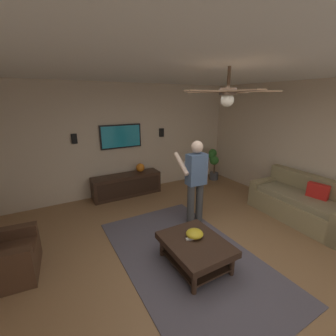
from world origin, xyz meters
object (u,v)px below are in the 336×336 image
armchair (0,260)px  wall_speaker_left (161,132)px  bowl (195,234)px  vase_round (140,168)px  coffee_table (195,247)px  couch (301,204)px  person_standing (195,178)px  media_console (127,185)px  ceiling_fan (228,94)px  remote_white (191,239)px  tv (121,136)px  wall_speaker_right (74,139)px  potted_plant_tall (213,162)px

armchair → wall_speaker_left: 4.32m
wall_speaker_left → bowl: bearing=160.2°
vase_round → coffee_table: bearing=171.9°
armchair → wall_speaker_left: wall_speaker_left is taller
armchair → couch: bearing=-5.8°
armchair → person_standing: (-0.12, -3.13, 0.65)m
media_console → vase_round: size_ratio=7.73×
wall_speaker_left → ceiling_fan: (-3.30, 0.85, 0.92)m
media_console → remote_white: media_console is taller
coffee_table → tv: (3.17, -0.02, 1.18)m
bowl → wall_speaker_right: wall_speaker_right is taller
couch → potted_plant_tall: bearing=-86.8°
couch → armchair: (1.05, 5.10, -0.04)m
person_standing → couch: bearing=-113.1°
potted_plant_tall → ceiling_fan: 4.16m
person_standing → vase_round: (1.99, 0.28, -0.27)m
vase_round → wall_speaker_right: wall_speaker_right is taller
person_standing → ceiling_fan: ceiling_fan is taller
coffee_table → wall_speaker_right: 3.56m
tv → bowl: size_ratio=4.04×
armchair → wall_speaker_left: size_ratio=4.03×
person_standing → wall_speaker_left: (2.19, -0.46, 0.56)m
potted_plant_tall → bowl: (-2.67, 2.63, -0.10)m
couch → potted_plant_tall: 2.71m
couch → ceiling_fan: size_ratio=1.63×
coffee_table → remote_white: remote_white is taller
couch → ceiling_fan: (-0.17, 2.36, 2.09)m
remote_white → wall_speaker_left: (3.11, -1.19, 1.08)m
person_standing → bowl: bearing=146.0°
armchair → remote_white: armchair is taller
armchair → bowl: 2.68m
potted_plant_tall → wall_speaker_right: bearing=83.6°
coffee_table → bowl: 0.19m
armchair → person_standing: person_standing is taller
bowl → potted_plant_tall: bearing=-44.6°
wall_speaker_left → tv: bearing=90.7°
potted_plant_tall → wall_speaker_left: size_ratio=4.23×
person_standing → bowl: 1.21m
person_standing → wall_speaker_right: (2.19, 1.76, 0.57)m
potted_plant_tall → wall_speaker_right: 3.88m
bowl → vase_round: (2.88, -0.37, 0.20)m
potted_plant_tall → wall_speaker_right: wall_speaker_right is taller
media_console → potted_plant_tall: bearing=86.4°
remote_white → wall_speaker_right: size_ratio=0.68×
coffee_table → wall_speaker_left: size_ratio=4.55×
person_standing → wall_speaker_left: bearing=-9.6°
couch → media_console: couch is taller
potted_plant_tall → bowl: 3.75m
person_standing → wall_speaker_left: size_ratio=7.45×
remote_white → bowl: bearing=-147.1°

